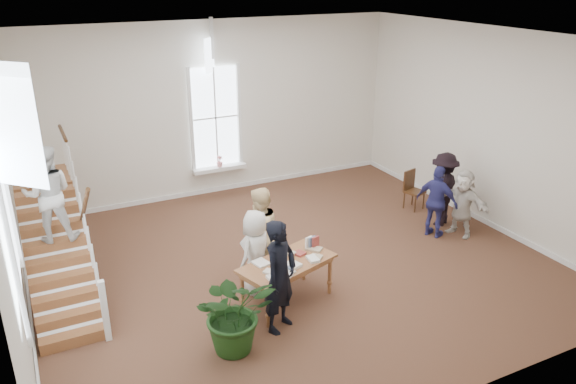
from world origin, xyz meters
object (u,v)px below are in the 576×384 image
police_officer (280,276)px  library_table (288,266)px  woman_cluster_a (437,202)px  elderly_woman (256,252)px  floor_plant (235,312)px  side_chair (412,187)px  person_yellow (260,233)px  woman_cluster_b (443,189)px  woman_cluster_c (462,203)px

police_officer → library_table: bearing=22.5°
library_table → woman_cluster_a: size_ratio=1.16×
elderly_woman → woman_cluster_a: bearing=152.5°
floor_plant → side_chair: 6.90m
library_table → floor_plant: bearing=-165.4°
floor_plant → woman_cluster_a: bearing=18.2°
library_table → police_officer: (-0.45, -0.64, 0.25)m
person_yellow → police_officer: bearing=42.5°
woman_cluster_a → woman_cluster_b: 0.72m
elderly_woman → side_chair: bearing=168.4°
woman_cluster_b → library_table: bearing=-11.0°
library_table → floor_plant: (-1.33, -0.84, -0.05)m
woman_cluster_c → floor_plant: size_ratio=1.14×
library_table → person_yellow: size_ratio=1.05×
elderly_woman → person_yellow: 0.59m
elderly_woman → side_chair: (5.06, 1.87, -0.27)m
elderly_woman → woman_cluster_b: 5.15m
woman_cluster_b → side_chair: 1.12m
elderly_woman → woman_cluster_a: 4.54m
person_yellow → woman_cluster_c: person_yellow is taller
elderly_woman → woman_cluster_c: size_ratio=1.05×
woman_cluster_a → floor_plant: bearing=84.6°
woman_cluster_b → floor_plant: bearing=-7.2°
woman_cluster_a → woman_cluster_c: woman_cluster_a is taller
library_table → woman_cluster_c: bearing=-8.7°
woman_cluster_a → floor_plant: woman_cluster_a is taller
woman_cluster_c → floor_plant: woman_cluster_c is taller
library_table → side_chair: 5.33m
police_officer → elderly_woman: police_officer is taller
elderly_woman → side_chair: elderly_woman is taller
woman_cluster_a → person_yellow: bearing=64.4°
woman_cluster_a → woman_cluster_c: size_ratio=1.07×
elderly_woman → side_chair: 5.41m
woman_cluster_b → side_chair: woman_cluster_b is taller
person_yellow → woman_cluster_b: 4.80m
person_yellow → elderly_woman: bearing=24.5°
elderly_woman → woman_cluster_b: size_ratio=0.93×
woman_cluster_b → woman_cluster_c: woman_cluster_b is taller
side_chair → woman_cluster_a: bearing=-124.4°
library_table → person_yellow: bearing=74.9°
woman_cluster_a → side_chair: 1.64m
police_officer → woman_cluster_c: police_officer is taller
elderly_woman → side_chair: size_ratio=1.66×
police_officer → woman_cluster_a: bearing=-13.1°
elderly_woman → person_yellow: (0.30, 0.50, 0.10)m
woman_cluster_a → library_table: bearing=79.4°
person_yellow → woman_cluster_c: size_ratio=1.17×
floor_plant → woman_cluster_c: bearing=14.8°
woman_cluster_b → elderly_woman: bearing=-18.7°
woman_cluster_a → woman_cluster_c: bearing=-133.3°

